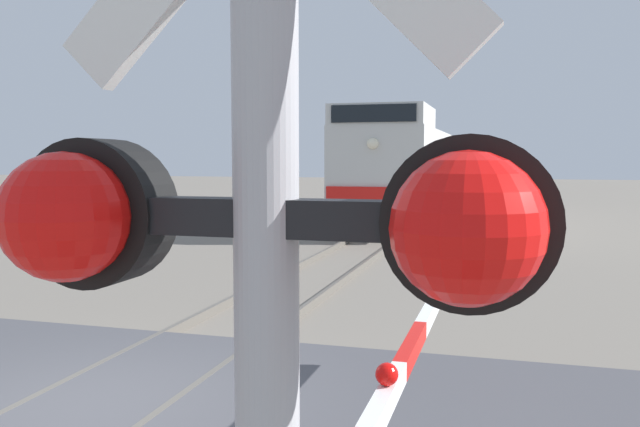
{
  "coord_description": "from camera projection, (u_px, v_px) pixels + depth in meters",
  "views": [
    {
      "loc": [
        3.9,
        -5.31,
        2.58
      ],
      "look_at": [
        1.02,
        4.72,
        1.69
      ],
      "focal_mm": 36.58,
      "sensor_mm": 36.0,
      "label": 1
    }
  ],
  "objects": [
    {
      "name": "crossing_signal",
      "position": [
        263.0,
        317.0,
        1.37
      ],
      "size": [
        1.18,
        0.33,
        3.68
      ],
      "color": "#ADADB2",
      "rests_on": "ground_plane"
    },
    {
      "name": "ground_plane",
      "position": [
        87.0,
        422.0,
        6.38
      ],
      "size": [
        160.0,
        160.0,
        0.0
      ],
      "primitive_type": "plane",
      "color": "slate"
    },
    {
      "name": "rail_track_right",
      "position": [
        152.0,
        423.0,
        6.18
      ],
      "size": [
        0.08,
        80.0,
        0.15
      ],
      "primitive_type": "cube",
      "color": "#59544C",
      "rests_on": "ground_plane"
    },
    {
      "name": "locomotive",
      "position": [
        411.0,
        168.0,
        27.45
      ],
      "size": [
        3.06,
        17.01,
        4.26
      ],
      "color": "black",
      "rests_on": "ground_plane"
    },
    {
      "name": "rail_track_left",
      "position": [
        26.0,
        407.0,
        6.57
      ],
      "size": [
        0.08,
        80.0,
        0.15
      ],
      "primitive_type": "cube",
      "color": "#59544C",
      "rests_on": "ground_plane"
    },
    {
      "name": "road_surface",
      "position": [
        87.0,
        415.0,
        6.37
      ],
      "size": [
        36.0,
        5.44,
        0.15
      ],
      "primitive_type": "cube",
      "color": "#47474C",
      "rests_on": "ground_plane"
    }
  ]
}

